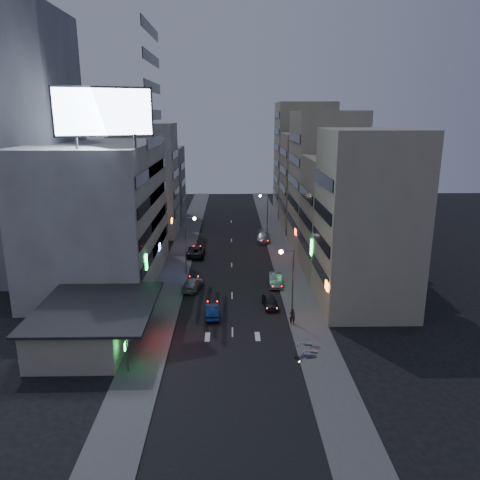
{
  "coord_description": "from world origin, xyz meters",
  "views": [
    {
      "loc": [
        -0.13,
        -39.53,
        21.44
      ],
      "look_at": [
        1.01,
        15.38,
        6.67
      ],
      "focal_mm": 35.0,
      "sensor_mm": 36.0,
      "label": 1
    }
  ],
  "objects_px": {
    "road_car_silver": "(192,284)",
    "scooter_blue": "(316,349)",
    "parked_car_right_mid": "(275,280)",
    "scooter_black_b": "(320,342)",
    "parked_car_right_near": "(270,301)",
    "road_car_blue": "(212,311)",
    "scooter_silver_a": "(318,345)",
    "person": "(292,316)",
    "scooter_black_a": "(313,349)",
    "parked_car_right_far": "(263,237)",
    "parked_car_left": "(196,251)",
    "scooter_silver_b": "(312,337)"
  },
  "relations": [
    {
      "from": "scooter_black_a",
      "to": "scooter_silver_a",
      "type": "relative_size",
      "value": 1.07
    },
    {
      "from": "parked_car_right_mid",
      "to": "parked_car_left",
      "type": "distance_m",
      "value": 17.39
    },
    {
      "from": "parked_car_left",
      "to": "person",
      "type": "xyz_separation_m",
      "value": [
        11.9,
        -25.13,
        0.2
      ]
    },
    {
      "from": "scooter_black_b",
      "to": "person",
      "type": "bearing_deg",
      "value": 22.25
    },
    {
      "from": "parked_car_right_far",
      "to": "scooter_black_a",
      "type": "xyz_separation_m",
      "value": [
        1.7,
        -40.4,
        -0.03
      ]
    },
    {
      "from": "parked_car_right_mid",
      "to": "parked_car_right_far",
      "type": "distance_m",
      "value": 21.83
    },
    {
      "from": "parked_car_right_mid",
      "to": "scooter_black_b",
      "type": "relative_size",
      "value": 2.89
    },
    {
      "from": "parked_car_right_far",
      "to": "road_car_blue",
      "type": "distance_m",
      "value": 32.47
    },
    {
      "from": "scooter_silver_a",
      "to": "scooter_blue",
      "type": "bearing_deg",
      "value": 171.76
    },
    {
      "from": "parked_car_right_far",
      "to": "scooter_black_b",
      "type": "relative_size",
      "value": 3.38
    },
    {
      "from": "road_car_blue",
      "to": "person",
      "type": "distance_m",
      "value": 8.83
    },
    {
      "from": "scooter_black_a",
      "to": "parked_car_right_near",
      "type": "bearing_deg",
      "value": 4.45
    },
    {
      "from": "parked_car_left",
      "to": "road_car_blue",
      "type": "xyz_separation_m",
      "value": [
        3.35,
        -22.97,
        -0.1
      ]
    },
    {
      "from": "parked_car_right_near",
      "to": "scooter_silver_a",
      "type": "distance_m",
      "value": 11.26
    },
    {
      "from": "road_car_blue",
      "to": "scooter_silver_a",
      "type": "xyz_separation_m",
      "value": [
        10.18,
        -8.08,
        0.03
      ]
    },
    {
      "from": "scooter_silver_b",
      "to": "scooter_black_b",
      "type": "bearing_deg",
      "value": -129.27
    },
    {
      "from": "parked_car_right_near",
      "to": "parked_car_right_far",
      "type": "bearing_deg",
      "value": 82.07
    },
    {
      "from": "road_car_blue",
      "to": "parked_car_right_far",
      "type": "bearing_deg",
      "value": -108.96
    },
    {
      "from": "scooter_black_a",
      "to": "scooter_silver_a",
      "type": "height_order",
      "value": "scooter_black_a"
    },
    {
      "from": "parked_car_right_near",
      "to": "road_car_blue",
      "type": "distance_m",
      "value": 7.12
    },
    {
      "from": "scooter_silver_a",
      "to": "scooter_blue",
      "type": "xyz_separation_m",
      "value": [
        -0.27,
        -0.74,
        0.03
      ]
    },
    {
      "from": "parked_car_left",
      "to": "parked_car_right_mid",
      "type": "bearing_deg",
      "value": 130.48
    },
    {
      "from": "parked_car_left",
      "to": "parked_car_right_far",
      "type": "distance_m",
      "value": 14.08
    },
    {
      "from": "scooter_black_a",
      "to": "scooter_blue",
      "type": "height_order",
      "value": "scooter_black_a"
    },
    {
      "from": "scooter_black_a",
      "to": "parked_car_right_mid",
      "type": "bearing_deg",
      "value": -4.57
    },
    {
      "from": "parked_car_right_far",
      "to": "scooter_silver_b",
      "type": "relative_size",
      "value": 2.61
    },
    {
      "from": "road_car_silver",
      "to": "person",
      "type": "height_order",
      "value": "person"
    },
    {
      "from": "parked_car_right_far",
      "to": "scooter_black_b",
      "type": "distance_m",
      "value": 38.78
    },
    {
      "from": "scooter_black_b",
      "to": "scooter_silver_b",
      "type": "bearing_deg",
      "value": 45.74
    },
    {
      "from": "scooter_black_a",
      "to": "road_car_silver",
      "type": "bearing_deg",
      "value": 25.55
    },
    {
      "from": "parked_car_right_near",
      "to": "scooter_black_b",
      "type": "height_order",
      "value": "parked_car_right_near"
    },
    {
      "from": "road_car_silver",
      "to": "scooter_blue",
      "type": "relative_size",
      "value": 2.44
    },
    {
      "from": "parked_car_right_near",
      "to": "road_car_blue",
      "type": "bearing_deg",
      "value": -164.0
    },
    {
      "from": "scooter_silver_a",
      "to": "road_car_silver",
      "type": "bearing_deg",
      "value": 49.89
    },
    {
      "from": "parked_car_right_mid",
      "to": "parked_car_right_far",
      "type": "height_order",
      "value": "parked_car_right_far"
    },
    {
      "from": "parked_car_right_mid",
      "to": "scooter_silver_a",
      "type": "xyz_separation_m",
      "value": [
        2.33,
        -17.75,
        -0.05
      ]
    },
    {
      "from": "parked_car_right_near",
      "to": "parked_car_right_mid",
      "type": "bearing_deg",
      "value": 74.66
    },
    {
      "from": "parked_car_right_mid",
      "to": "scooter_black_a",
      "type": "height_order",
      "value": "parked_car_right_mid"
    },
    {
      "from": "parked_car_right_near",
      "to": "scooter_silver_a",
      "type": "relative_size",
      "value": 2.04
    },
    {
      "from": "scooter_silver_a",
      "to": "scooter_black_b",
      "type": "bearing_deg",
      "value": -10.61
    },
    {
      "from": "parked_car_right_mid",
      "to": "person",
      "type": "relative_size",
      "value": 2.65
    },
    {
      "from": "scooter_black_a",
      "to": "scooter_silver_a",
      "type": "bearing_deg",
      "value": -47.48
    },
    {
      "from": "parked_car_right_near",
      "to": "scooter_blue",
      "type": "distance_m",
      "value": 11.89
    },
    {
      "from": "person",
      "to": "scooter_silver_a",
      "type": "relative_size",
      "value": 0.9
    },
    {
      "from": "road_car_silver",
      "to": "scooter_silver_a",
      "type": "distance_m",
      "value": 20.98
    },
    {
      "from": "road_car_blue",
      "to": "scooter_black_a",
      "type": "height_order",
      "value": "scooter_black_a"
    },
    {
      "from": "parked_car_right_mid",
      "to": "parked_car_left",
      "type": "height_order",
      "value": "parked_car_left"
    },
    {
      "from": "parked_car_right_near",
      "to": "parked_car_right_far",
      "type": "distance_m",
      "value": 28.92
    },
    {
      "from": "parked_car_left",
      "to": "parked_car_right_far",
      "type": "bearing_deg",
      "value": -142.32
    },
    {
      "from": "person",
      "to": "scooter_silver_b",
      "type": "relative_size",
      "value": 0.84
    }
  ]
}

